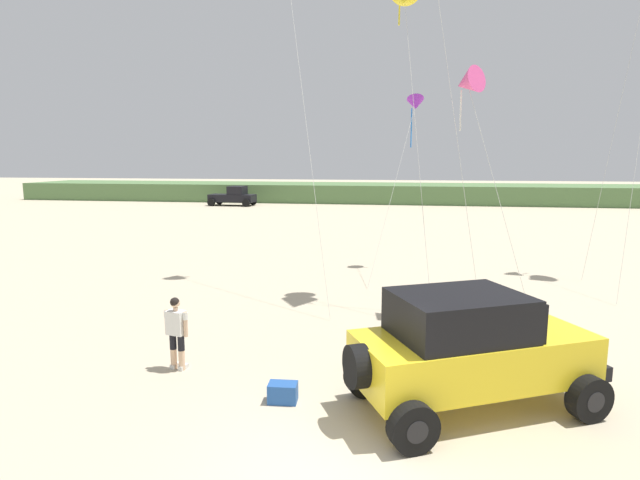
% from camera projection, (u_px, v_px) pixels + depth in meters
% --- Properties ---
extents(ground_plane, '(220.00, 220.00, 0.00)m').
position_uv_depth(ground_plane, '(331.00, 470.00, 7.76)').
color(ground_plane, '#C1B293').
extents(dune_ridge, '(90.00, 8.72, 1.94)m').
position_uv_depth(dune_ridge, '(416.00, 193.00, 56.29)').
color(dune_ridge, '#567A47').
rests_on(dune_ridge, ground_plane).
extents(jeep, '(5.00, 4.03, 2.26)m').
position_uv_depth(jeep, '(471.00, 348.00, 9.51)').
color(jeep, yellow).
rests_on(jeep, ground_plane).
extents(person_watching, '(0.61, 0.37, 1.67)m').
position_uv_depth(person_watching, '(176.00, 329.00, 11.36)').
color(person_watching, '#DBB28E').
rests_on(person_watching, ground_plane).
extents(cooler_box, '(0.58, 0.40, 0.38)m').
position_uv_depth(cooler_box, '(283.00, 393.00, 9.92)').
color(cooler_box, '#23519E').
rests_on(cooler_box, ground_plane).
extents(distant_pickup, '(4.68, 2.56, 1.98)m').
position_uv_depth(distant_pickup, '(234.00, 196.00, 51.88)').
color(distant_pickup, black).
rests_on(distant_pickup, ground_plane).
extents(kite_blue_swept, '(2.37, 2.81, 7.29)m').
position_uv_depth(kite_blue_swept, '(467.00, 83.00, 14.67)').
color(kite_blue_swept, '#E04C93').
rests_on(kite_blue_swept, ground_plane).
extents(kite_orange_streamer, '(2.13, 4.99, 7.41)m').
position_uv_depth(kite_orange_streamer, '(415.00, 105.00, 21.49)').
color(kite_orange_streamer, purple).
rests_on(kite_orange_streamer, ground_plane).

